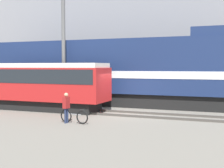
{
  "coord_description": "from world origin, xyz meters",
  "views": [
    {
      "loc": [
        6.23,
        -18.42,
        2.95
      ],
      "look_at": [
        -1.14,
        0.41,
        1.8
      ],
      "focal_mm": 50.0,
      "sensor_mm": 36.0,
      "label": 1
    }
  ],
  "objects_px": {
    "streetcar": "(38,83)",
    "utility_pole_left": "(64,48)",
    "bicycle": "(74,116)",
    "person": "(66,105)",
    "freight_locomotive": "(100,71)"
  },
  "relations": [
    {
      "from": "bicycle",
      "to": "person",
      "type": "bearing_deg",
      "value": -166.18
    },
    {
      "from": "streetcar",
      "to": "person",
      "type": "relative_size",
      "value": 6.2
    },
    {
      "from": "streetcar",
      "to": "freight_locomotive",
      "type": "bearing_deg",
      "value": 56.99
    },
    {
      "from": "freight_locomotive",
      "to": "bicycle",
      "type": "xyz_separation_m",
      "value": [
        1.98,
        -7.9,
        -2.21
      ]
    },
    {
      "from": "streetcar",
      "to": "utility_pole_left",
      "type": "distance_m",
      "value": 3.38
    },
    {
      "from": "person",
      "to": "freight_locomotive",
      "type": "bearing_deg",
      "value": 101.16
    },
    {
      "from": "bicycle",
      "to": "utility_pole_left",
      "type": "relative_size",
      "value": 0.2
    },
    {
      "from": "streetcar",
      "to": "bicycle",
      "type": "distance_m",
      "value": 6.16
    },
    {
      "from": "bicycle",
      "to": "utility_pole_left",
      "type": "xyz_separation_m",
      "value": [
        -3.94,
        5.78,
        3.95
      ]
    },
    {
      "from": "freight_locomotive",
      "to": "bicycle",
      "type": "height_order",
      "value": "freight_locomotive"
    },
    {
      "from": "bicycle",
      "to": "freight_locomotive",
      "type": "bearing_deg",
      "value": 104.05
    },
    {
      "from": "streetcar",
      "to": "bicycle",
      "type": "relative_size",
      "value": 5.73
    },
    {
      "from": "freight_locomotive",
      "to": "streetcar",
      "type": "xyz_separation_m",
      "value": [
        -2.76,
        -4.25,
        -0.76
      ]
    },
    {
      "from": "person",
      "to": "bicycle",
      "type": "bearing_deg",
      "value": 13.82
    },
    {
      "from": "streetcar",
      "to": "utility_pole_left",
      "type": "relative_size",
      "value": 1.14
    }
  ]
}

